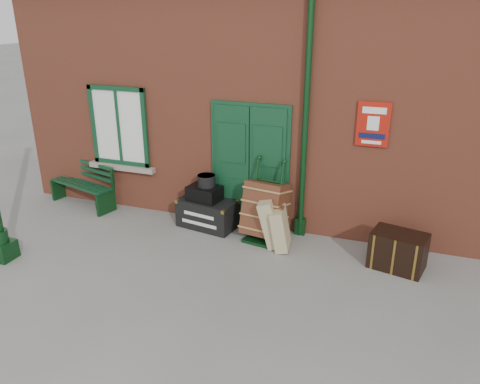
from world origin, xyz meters
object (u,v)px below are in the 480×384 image
at_px(bench, 84,183).
at_px(houdini_trunk, 208,213).
at_px(dark_trunk, 398,251).
at_px(porter_trolley, 265,210).

relative_size(bench, houdini_trunk, 1.49).
xyz_separation_m(houdini_trunk, dark_trunk, (3.31, -0.37, 0.03)).
xyz_separation_m(bench, porter_trolley, (3.85, -0.23, 0.07)).
bearing_deg(houdini_trunk, bench, -173.36).
height_order(bench, dark_trunk, bench).
bearing_deg(porter_trolley, houdini_trunk, -175.74).
height_order(porter_trolley, dark_trunk, porter_trolley).
bearing_deg(houdini_trunk, dark_trunk, 3.13).
relative_size(houdini_trunk, dark_trunk, 1.29).
height_order(bench, houdini_trunk, bench).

